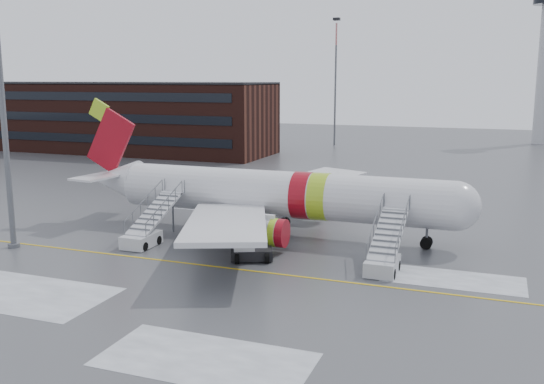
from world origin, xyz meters
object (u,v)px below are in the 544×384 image
at_px(airstair_fwd, 385,255).
at_px(pushback_tug, 249,250).
at_px(airliner, 270,194).
at_px(airstair_aft, 146,231).

distance_m(airstair_fwd, pushback_tug, 9.63).
xyz_separation_m(airliner, airstair_aft, (-7.97, -6.54, -2.35)).
relative_size(airstair_aft, pushback_tug, 2.28).
xyz_separation_m(airstair_fwd, pushback_tug, (-9.55, -1.21, -0.31)).
bearing_deg(airstair_aft, pushback_tug, -7.42).
relative_size(airstair_fwd, airstair_aft, 1.00).
relative_size(airstair_fwd, pushback_tug, 2.28).
distance_m(airliner, airstair_fwd, 12.90).
distance_m(airliner, pushback_tug, 8.30).
distance_m(airstair_aft, pushback_tug, 9.37).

